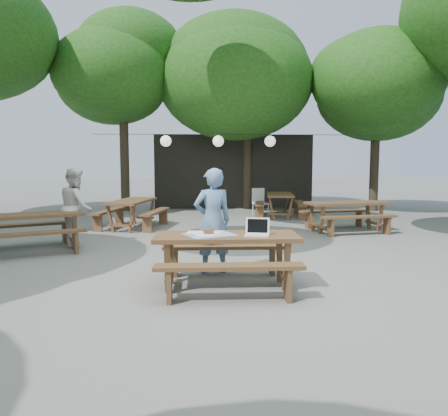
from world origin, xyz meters
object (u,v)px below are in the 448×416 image
(second_person, at_px, (76,207))
(main_picnic_table, at_px, (226,260))
(plastic_chair, at_px, (260,208))
(picnic_table_nw, at_px, (30,232))
(woman, at_px, (213,221))

(second_person, bearing_deg, main_picnic_table, -157.14)
(main_picnic_table, height_order, second_person, second_person)
(second_person, relative_size, plastic_chair, 1.82)
(main_picnic_table, relative_size, picnic_table_nw, 0.83)
(picnic_table_nw, xyz_separation_m, plastic_chair, (5.30, 5.57, -0.13))
(picnic_table_nw, distance_m, woman, 4.02)
(woman, bearing_deg, second_person, -56.06)
(picnic_table_nw, bearing_deg, second_person, 15.80)
(picnic_table_nw, height_order, second_person, second_person)
(picnic_table_nw, xyz_separation_m, second_person, (0.73, 0.66, 0.43))
(plastic_chair, bearing_deg, main_picnic_table, -118.16)
(second_person, bearing_deg, plastic_chair, -62.35)
(main_picnic_table, xyz_separation_m, picnic_table_nw, (-3.74, 2.65, 0.00))
(woman, relative_size, second_person, 1.02)
(main_picnic_table, xyz_separation_m, woman, (-0.17, 0.84, 0.44))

